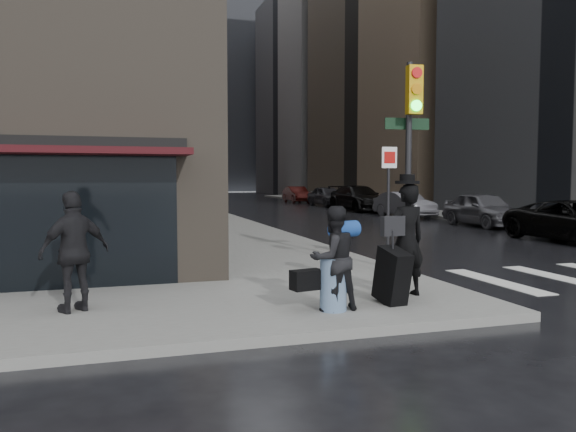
{
  "coord_description": "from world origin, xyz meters",
  "views": [
    {
      "loc": [
        -4.14,
        -8.86,
        2.2
      ],
      "look_at": [
        -0.34,
        3.4,
        1.3
      ],
      "focal_mm": 35.0,
      "sensor_mm": 36.0,
      "label": 1
    }
  ],
  "objects_px": {
    "parked_car_2": "(404,205)",
    "parked_car_1": "(483,209)",
    "traffic_light": "(409,137)",
    "fire_hydrant": "(339,238)",
    "man_jeans": "(333,258)",
    "man_overcoat": "(403,245)",
    "man_greycoat": "(75,252)",
    "parked_car_5": "(297,194)",
    "parked_car_3": "(359,198)",
    "parked_car_4": "(327,196)"
  },
  "relations": [
    {
      "from": "parked_car_2",
      "to": "parked_car_1",
      "type": "bearing_deg",
      "value": -90.86
    },
    {
      "from": "traffic_light",
      "to": "fire_hydrant",
      "type": "height_order",
      "value": "traffic_light"
    },
    {
      "from": "man_jeans",
      "to": "parked_car_2",
      "type": "distance_m",
      "value": 22.78
    },
    {
      "from": "man_overcoat",
      "to": "man_greycoat",
      "type": "distance_m",
      "value": 5.28
    },
    {
      "from": "man_greycoat",
      "to": "parked_car_5",
      "type": "distance_m",
      "value": 39.88
    },
    {
      "from": "parked_car_3",
      "to": "man_greycoat",
      "type": "bearing_deg",
      "value": -124.9
    },
    {
      "from": "traffic_light",
      "to": "man_jeans",
      "type": "bearing_deg",
      "value": -130.35
    },
    {
      "from": "traffic_light",
      "to": "fire_hydrant",
      "type": "bearing_deg",
      "value": 96.18
    },
    {
      "from": "parked_car_1",
      "to": "parked_car_5",
      "type": "distance_m",
      "value": 24.57
    },
    {
      "from": "man_greycoat",
      "to": "parked_car_5",
      "type": "relative_size",
      "value": 0.44
    },
    {
      "from": "man_jeans",
      "to": "man_greycoat",
      "type": "bearing_deg",
      "value": -26.95
    },
    {
      "from": "parked_car_1",
      "to": "man_greycoat",
      "type": "bearing_deg",
      "value": -140.98
    },
    {
      "from": "man_overcoat",
      "to": "parked_car_5",
      "type": "bearing_deg",
      "value": -111.42
    },
    {
      "from": "man_jeans",
      "to": "fire_hydrant",
      "type": "height_order",
      "value": "man_jeans"
    },
    {
      "from": "man_jeans",
      "to": "traffic_light",
      "type": "bearing_deg",
      "value": -146.43
    },
    {
      "from": "man_overcoat",
      "to": "parked_car_2",
      "type": "distance_m",
      "value": 21.57
    },
    {
      "from": "parked_car_3",
      "to": "parked_car_4",
      "type": "relative_size",
      "value": 1.27
    },
    {
      "from": "parked_car_3",
      "to": "parked_car_5",
      "type": "relative_size",
      "value": 1.35
    },
    {
      "from": "man_jeans",
      "to": "man_greycoat",
      "type": "relative_size",
      "value": 0.88
    },
    {
      "from": "parked_car_1",
      "to": "parked_car_5",
      "type": "xyz_separation_m",
      "value": [
        -0.67,
        24.56,
        -0.08
      ]
    },
    {
      "from": "man_greycoat",
      "to": "parked_car_1",
      "type": "height_order",
      "value": "man_greycoat"
    },
    {
      "from": "fire_hydrant",
      "to": "parked_car_1",
      "type": "xyz_separation_m",
      "value": [
        9.71,
        6.81,
        0.27
      ]
    },
    {
      "from": "man_greycoat",
      "to": "fire_hydrant",
      "type": "height_order",
      "value": "man_greycoat"
    },
    {
      "from": "man_jeans",
      "to": "man_greycoat",
      "type": "height_order",
      "value": "man_greycoat"
    },
    {
      "from": "man_jeans",
      "to": "parked_car_5",
      "type": "height_order",
      "value": "man_jeans"
    },
    {
      "from": "man_jeans",
      "to": "parked_car_5",
      "type": "bearing_deg",
      "value": -118.06
    },
    {
      "from": "parked_car_4",
      "to": "man_jeans",
      "type": "bearing_deg",
      "value": -114.34
    },
    {
      "from": "parked_car_4",
      "to": "parked_car_5",
      "type": "xyz_separation_m",
      "value": [
        -0.43,
        6.14,
        -0.07
      ]
    },
    {
      "from": "man_greycoat",
      "to": "traffic_light",
      "type": "distance_m",
      "value": 7.07
    },
    {
      "from": "parked_car_1",
      "to": "parked_car_4",
      "type": "relative_size",
      "value": 1.02
    },
    {
      "from": "parked_car_5",
      "to": "fire_hydrant",
      "type": "bearing_deg",
      "value": -105.29
    },
    {
      "from": "man_overcoat",
      "to": "parked_car_4",
      "type": "distance_m",
      "value": 32.94
    },
    {
      "from": "man_jeans",
      "to": "parked_car_1",
      "type": "xyz_separation_m",
      "value": [
        12.48,
        13.25,
        -0.19
      ]
    },
    {
      "from": "man_overcoat",
      "to": "parked_car_3",
      "type": "height_order",
      "value": "man_overcoat"
    },
    {
      "from": "parked_car_2",
      "to": "parked_car_3",
      "type": "relative_size",
      "value": 0.75
    },
    {
      "from": "traffic_light",
      "to": "parked_car_2",
      "type": "distance_m",
      "value": 19.12
    },
    {
      "from": "man_greycoat",
      "to": "fire_hydrant",
      "type": "relative_size",
      "value": 2.35
    },
    {
      "from": "man_greycoat",
      "to": "parked_car_2",
      "type": "distance_m",
      "value": 24.12
    },
    {
      "from": "parked_car_4",
      "to": "man_overcoat",
      "type": "bearing_deg",
      "value": -112.24
    },
    {
      "from": "man_overcoat",
      "to": "traffic_light",
      "type": "bearing_deg",
      "value": -126.75
    },
    {
      "from": "man_greycoat",
      "to": "parked_car_2",
      "type": "bearing_deg",
      "value": -158.78
    },
    {
      "from": "man_greycoat",
      "to": "parked_car_1",
      "type": "relative_size",
      "value": 0.41
    },
    {
      "from": "parked_car_2",
      "to": "parked_car_3",
      "type": "height_order",
      "value": "parked_car_3"
    },
    {
      "from": "parked_car_1",
      "to": "parked_car_2",
      "type": "height_order",
      "value": "parked_car_1"
    },
    {
      "from": "traffic_light",
      "to": "parked_car_2",
      "type": "xyz_separation_m",
      "value": [
        9.14,
        16.63,
        -2.34
      ]
    },
    {
      "from": "traffic_light",
      "to": "parked_car_4",
      "type": "height_order",
      "value": "traffic_light"
    },
    {
      "from": "man_overcoat",
      "to": "parked_car_1",
      "type": "bearing_deg",
      "value": -136.76
    },
    {
      "from": "parked_car_2",
      "to": "man_greycoat",
      "type": "bearing_deg",
      "value": -136.37
    },
    {
      "from": "man_overcoat",
      "to": "traffic_light",
      "type": "relative_size",
      "value": 0.48
    },
    {
      "from": "man_greycoat",
      "to": "fire_hydrant",
      "type": "distance_m",
      "value": 8.46
    }
  ]
}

